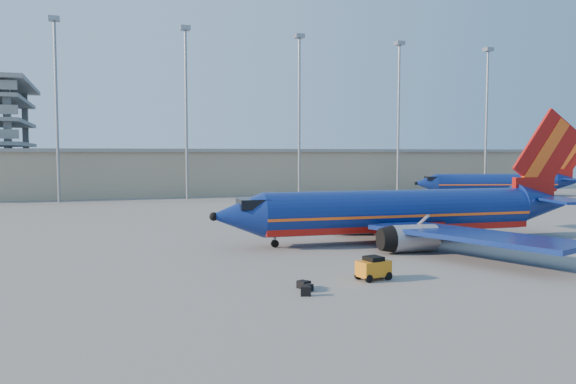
% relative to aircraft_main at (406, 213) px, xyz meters
% --- Properties ---
extents(ground, '(220.00, 220.00, 0.00)m').
position_rel_aircraft_main_xyz_m(ground, '(-6.33, 5.57, -2.55)').
color(ground, slate).
rests_on(ground, ground).
extents(terminal_building, '(122.00, 16.00, 8.50)m').
position_rel_aircraft_main_xyz_m(terminal_building, '(3.67, 63.57, 1.77)').
color(terminal_building, gray).
rests_on(terminal_building, ground).
extents(light_mast_row, '(101.60, 1.60, 28.65)m').
position_rel_aircraft_main_xyz_m(light_mast_row, '(-1.33, 51.57, 15.01)').
color(light_mast_row, gray).
rests_on(light_mast_row, ground).
extents(aircraft_main, '(35.21, 33.80, 11.92)m').
position_rel_aircraft_main_xyz_m(aircraft_main, '(0.00, 0.00, 0.00)').
color(aircraft_main, navy).
rests_on(aircraft_main, ground).
extents(aircraft_second, '(30.63, 14.84, 10.60)m').
position_rel_aircraft_main_xyz_m(aircraft_second, '(42.27, 39.51, -0.11)').
color(aircraft_second, navy).
rests_on(aircraft_second, ground).
extents(baggage_tug, '(2.21, 1.59, 1.45)m').
position_rel_aircraft_main_xyz_m(baggage_tug, '(-9.64, -12.42, -1.79)').
color(baggage_tug, orange).
rests_on(baggage_tug, ground).
extents(luggage_pile, '(1.16, 2.31, 0.51)m').
position_rel_aircraft_main_xyz_m(luggage_pile, '(-14.60, -13.78, -2.32)').
color(luggage_pile, black).
rests_on(luggage_pile, ground).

